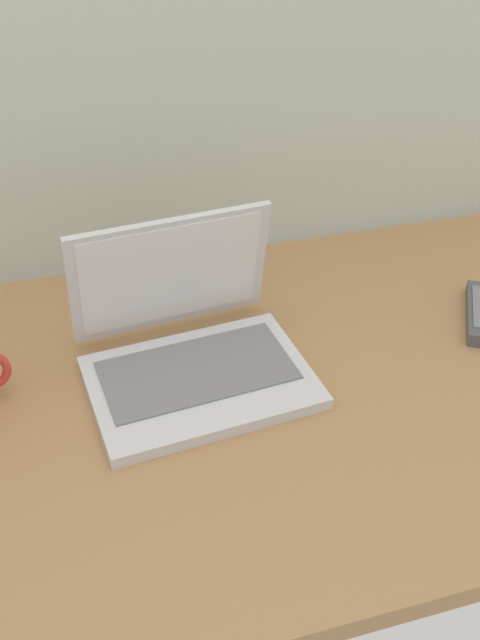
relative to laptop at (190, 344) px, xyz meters
The scene contains 2 objects.
desk 0.14m from the laptop, 29.59° to the right, with size 1.60×0.76×0.03m.
laptop is the anchor object (origin of this frame).
Camera 1 is at (-0.27, -0.75, 0.71)m, focal length 40.52 mm.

